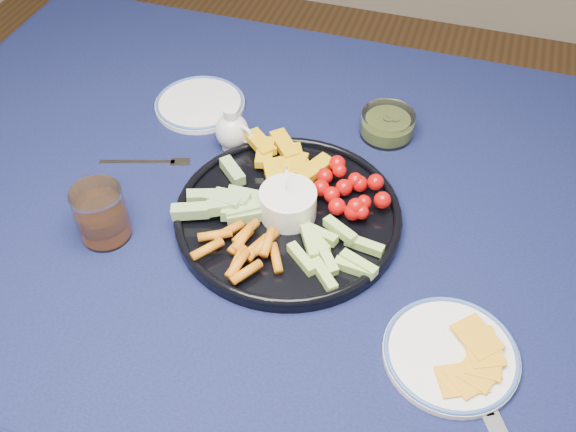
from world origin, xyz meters
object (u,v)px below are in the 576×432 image
(side_plate_extra, at_px, (200,104))
(crudite_platter, at_px, (286,212))
(cheese_plate, at_px, (451,353))
(juice_tumbler, at_px, (102,217))
(creamer_pitcher, at_px, (232,131))
(pickle_bowl, at_px, (387,125))
(dining_table, at_px, (315,234))

(side_plate_extra, bearing_deg, crudite_platter, -42.97)
(cheese_plate, xyz_separation_m, side_plate_extra, (-0.57, 0.43, -0.00))
(crudite_platter, height_order, juice_tumbler, crudite_platter)
(creamer_pitcher, bearing_deg, cheese_plate, -35.81)
(crudite_platter, relative_size, cheese_plate, 1.99)
(cheese_plate, height_order, side_plate_extra, cheese_plate)
(pickle_bowl, distance_m, side_plate_extra, 0.38)
(dining_table, xyz_separation_m, side_plate_extra, (-0.30, 0.18, 0.10))
(juice_tumbler, xyz_separation_m, side_plate_extra, (0.01, 0.37, -0.04))
(crudite_platter, height_order, creamer_pitcher, crudite_platter)
(crudite_platter, bearing_deg, dining_table, 60.00)
(dining_table, height_order, crudite_platter, crudite_platter)
(pickle_bowl, height_order, juice_tumbler, juice_tumbler)
(dining_table, relative_size, creamer_pitcher, 19.01)
(dining_table, height_order, pickle_bowl, pickle_bowl)
(crudite_platter, xyz_separation_m, side_plate_extra, (-0.27, 0.25, -0.01))
(pickle_bowl, xyz_separation_m, side_plate_extra, (-0.38, -0.03, -0.01))
(pickle_bowl, distance_m, juice_tumbler, 0.56)
(crudite_platter, height_order, pickle_bowl, crudite_platter)
(creamer_pitcher, xyz_separation_m, pickle_bowl, (0.27, 0.13, -0.02))
(pickle_bowl, xyz_separation_m, juice_tumbler, (-0.39, -0.40, 0.02))
(creamer_pitcher, height_order, juice_tumbler, juice_tumbler)
(dining_table, bearing_deg, pickle_bowl, 70.28)
(dining_table, bearing_deg, side_plate_extra, 148.50)
(pickle_bowl, relative_size, cheese_plate, 0.54)
(crudite_platter, bearing_deg, side_plate_extra, 137.03)
(creamer_pitcher, height_order, side_plate_extra, creamer_pitcher)
(pickle_bowl, height_order, side_plate_extra, pickle_bowl)
(dining_table, relative_size, cheese_plate, 8.65)
(creamer_pitcher, bearing_deg, juice_tumbler, -113.67)
(crudite_platter, relative_size, pickle_bowl, 3.71)
(side_plate_extra, bearing_deg, dining_table, -31.50)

